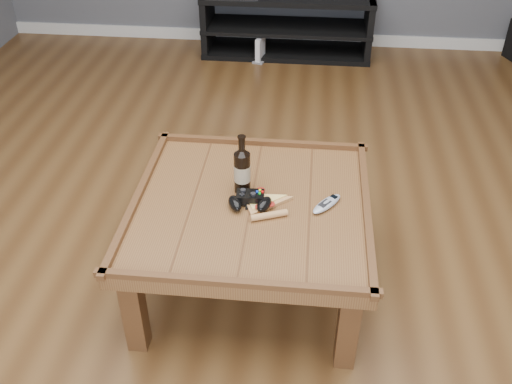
# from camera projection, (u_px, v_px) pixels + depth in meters

# --- Properties ---
(ground) EXTENTS (6.00, 6.00, 0.00)m
(ground) POSITION_uv_depth(u_px,v_px,m) (251.00, 280.00, 2.68)
(ground) COLOR #4A2D15
(ground) RESTS_ON ground
(baseboard) EXTENTS (5.00, 0.02, 0.10)m
(baseboard) POSITION_uv_depth(u_px,v_px,m) (288.00, 37.00, 5.06)
(baseboard) COLOR silver
(baseboard) RESTS_ON ground
(coffee_table) EXTENTS (1.03, 1.03, 0.48)m
(coffee_table) POSITION_uv_depth(u_px,v_px,m) (251.00, 214.00, 2.45)
(coffee_table) COLOR #593419
(coffee_table) RESTS_ON ground
(media_console) EXTENTS (1.40, 0.45, 0.50)m
(media_console) POSITION_uv_depth(u_px,v_px,m) (287.00, 25.00, 4.75)
(media_console) COLOR black
(media_console) RESTS_ON ground
(beer_bottle) EXTENTS (0.07, 0.07, 0.27)m
(beer_bottle) POSITION_uv_depth(u_px,v_px,m) (242.00, 169.00, 2.43)
(beer_bottle) COLOR black
(beer_bottle) RESTS_ON coffee_table
(game_controller) EXTENTS (0.21, 0.14, 0.06)m
(game_controller) POSITION_uv_depth(u_px,v_px,m) (250.00, 201.00, 2.39)
(game_controller) COLOR black
(game_controller) RESTS_ON coffee_table
(pizza_slice) EXTENTS (0.26, 0.32, 0.03)m
(pizza_slice) POSITION_uv_depth(u_px,v_px,m) (263.00, 204.00, 2.40)
(pizza_slice) COLOR tan
(pizza_slice) RESTS_ON coffee_table
(smartphone) EXTENTS (0.07, 0.11, 0.01)m
(smartphone) POSITION_uv_depth(u_px,v_px,m) (254.00, 202.00, 2.41)
(smartphone) COLOR black
(smartphone) RESTS_ON coffee_table
(remote_control) EXTENTS (0.15, 0.17, 0.03)m
(remote_control) POSITION_uv_depth(u_px,v_px,m) (327.00, 204.00, 2.39)
(remote_control) COLOR #9EA3AC
(remote_control) RESTS_ON coffee_table
(game_console) EXTENTS (0.13, 0.18, 0.20)m
(game_console) POSITION_uv_depth(u_px,v_px,m) (260.00, 50.00, 4.71)
(game_console) COLOR gray
(game_console) RESTS_ON ground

